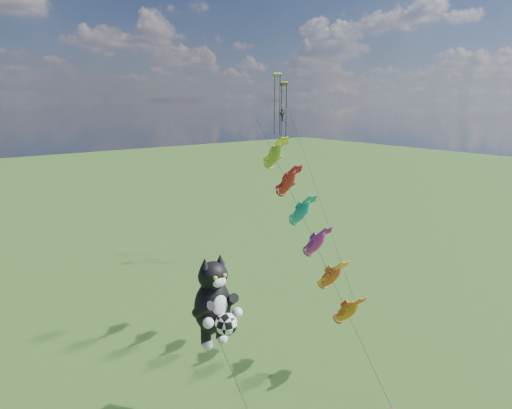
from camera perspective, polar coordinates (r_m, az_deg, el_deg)
ground at (r=31.51m, az=-1.87°, el=-24.32°), size 300.00×300.00×0.00m
cat_kite_rig at (r=26.02m, az=-5.54°, el=-12.82°), size 2.84×4.25×10.67m
fish_windsock_rig at (r=32.41m, az=6.93°, el=-3.12°), size 1.76×15.93×17.94m
parafoil_rig at (r=51.23m, az=3.73°, el=12.12°), size 4.59×17.19×22.64m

